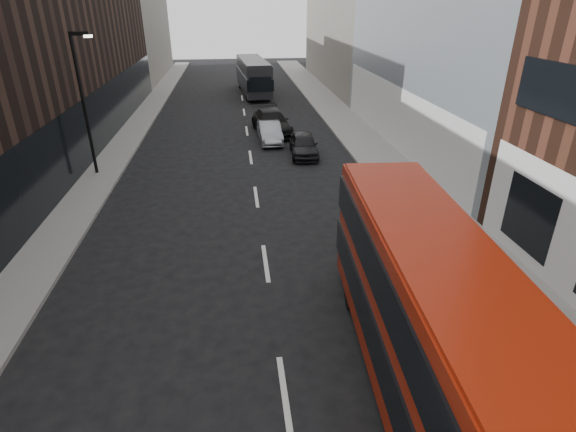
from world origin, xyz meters
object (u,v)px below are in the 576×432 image
object	(u,v)px
car_b	(270,132)
car_c	(271,122)
pedestrian	(555,355)
street_lamp	(84,96)
grey_bus	(253,76)
red_bus	(427,311)
car_a	(304,145)

from	to	relation	value
car_b	car_c	bearing A→B (deg)	80.27
car_c	pedestrian	world-z (taller)	pedestrian
street_lamp	grey_bus	size ratio (longest dim) A/B	0.68
red_bus	car_c	xyz separation A→B (m)	(-1.45, 23.43, -1.48)
pedestrian	street_lamp	bearing A→B (deg)	-48.72
car_a	pedestrian	distance (m)	18.87
car_c	car_a	bearing A→B (deg)	-81.51
car_a	car_b	bearing A→B (deg)	123.14
grey_bus	car_a	bearing A→B (deg)	-88.67
street_lamp	grey_bus	distance (m)	24.07
car_b	grey_bus	bearing A→B (deg)	88.65
car_c	pedestrian	xyz separation A→B (m)	(4.48, -23.94, 0.34)
grey_bus	car_c	distance (m)	14.73
street_lamp	grey_bus	bearing A→B (deg)	66.76
car_c	red_bus	bearing A→B (deg)	-93.50
street_lamp	pedestrian	distance (m)	22.22
car_a	pedestrian	bearing A→B (deg)	-77.57
car_c	grey_bus	bearing A→B (deg)	84.88
street_lamp	car_b	distance (m)	11.46
street_lamp	car_b	xyz separation A→B (m)	(9.64, 5.10, -3.53)
red_bus	street_lamp	bearing A→B (deg)	128.93
grey_bus	car_c	xyz separation A→B (m)	(0.49, -14.69, -0.98)
red_bus	pedestrian	xyz separation A→B (m)	(3.03, -0.51, -1.14)
red_bus	car_b	distance (m)	21.34
car_c	car_b	bearing A→B (deg)	-104.77
car_a	car_c	size ratio (longest dim) A/B	0.73
car_a	street_lamp	bearing A→B (deg)	-166.79
street_lamp	car_a	xyz separation A→B (m)	(11.42, 2.00, -3.51)
red_bus	car_a	bearing A→B (deg)	93.58
street_lamp	pedestrian	bearing A→B (deg)	-49.05
car_a	car_c	bearing A→B (deg)	108.79
car_a	car_c	world-z (taller)	car_c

